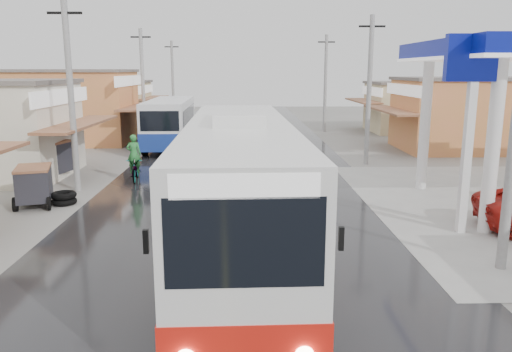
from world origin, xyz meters
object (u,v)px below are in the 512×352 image
object	(u,v)px
second_bus	(170,122)
coach_bus	(239,187)
tyre_stack	(64,198)
tricycle_near	(34,184)
tricycle_far	(45,159)
cyclist	(135,166)

from	to	relation	value
second_bus	coach_bus	bearing A→B (deg)	-77.75
coach_bus	second_bus	distance (m)	20.78
tyre_stack	tricycle_near	bearing A→B (deg)	-168.23
tricycle_far	tyre_stack	distance (m)	5.04
cyclist	tricycle_near	world-z (taller)	cyclist
tyre_stack	coach_bus	bearing A→B (deg)	-38.68
coach_bus	tricycle_far	distance (m)	13.61
cyclist	tricycle_far	bearing A→B (deg)	170.16
coach_bus	tricycle_far	xyz separation A→B (m)	(-9.27, 9.92, -0.92)
coach_bus	second_bus	world-z (taller)	coach_bus
coach_bus	tyre_stack	size ratio (longest dim) A/B	13.58
coach_bus	cyclist	distance (m)	10.97
coach_bus	tricycle_near	distance (m)	9.63
second_bus	tyre_stack	world-z (taller)	second_bus
second_bus	tricycle_far	bearing A→B (deg)	-114.46
second_bus	tricycle_far	size ratio (longest dim) A/B	3.60
cyclist	tricycle_near	size ratio (longest dim) A/B	1.05
coach_bus	tricycle_near	size ratio (longest dim) A/B	6.16
second_bus	cyclist	size ratio (longest dim) A/B	4.32
coach_bus	tricycle_near	bearing A→B (deg)	144.79
coach_bus	tricycle_near	world-z (taller)	coach_bus
cyclist	tricycle_near	bearing A→B (deg)	-130.61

